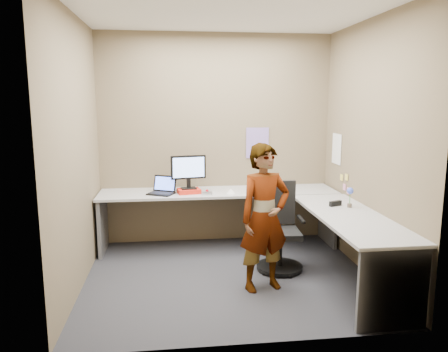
{
  "coord_description": "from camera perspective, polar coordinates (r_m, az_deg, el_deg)",
  "views": [
    {
      "loc": [
        -0.58,
        -4.36,
        1.87
      ],
      "look_at": [
        -0.02,
        0.25,
        1.05
      ],
      "focal_mm": 35.0,
      "sensor_mm": 36.0,
      "label": 1
    }
  ],
  "objects": [
    {
      "name": "wall_back",
      "position": [
        5.71,
        -1.07,
        4.8
      ],
      "size": [
        3.0,
        0.0,
        3.0
      ],
      "primitive_type": "plane",
      "rotation": [
        1.57,
        0.0,
        0.0
      ],
      "color": "brown",
      "rests_on": "ground"
    },
    {
      "name": "calendar_purple",
      "position": [
        5.78,
        4.39,
        4.34
      ],
      "size": [
        0.3,
        0.01,
        0.4
      ],
      "primitive_type": "cube",
      "color": "#846BB7",
      "rests_on": "wall_back"
    },
    {
      "name": "sticky_note_d",
      "position": [
        5.54,
        15.11,
        -0.19
      ],
      "size": [
        0.01,
        0.07,
        0.07
      ],
      "primitive_type": "cube",
      "color": "#F2E059",
      "rests_on": "wall_right"
    },
    {
      "name": "origami",
      "position": [
        5.35,
        0.9,
        -1.96
      ],
      "size": [
        0.1,
        0.1,
        0.06
      ],
      "primitive_type": "cone",
      "color": "white",
      "rests_on": "desk"
    },
    {
      "name": "office_chair",
      "position": [
        4.91,
        7.22,
        -7.59
      ],
      "size": [
        0.51,
        0.51,
        0.95
      ],
      "rotation": [
        0.0,
        0.0,
        -0.06
      ],
      "color": "black",
      "rests_on": "ground"
    },
    {
      "name": "monitor",
      "position": [
        5.34,
        -4.67,
        0.9
      ],
      "size": [
        0.43,
        0.16,
        0.41
      ],
      "rotation": [
        0.0,
        0.0,
        0.18
      ],
      "color": "black",
      "rests_on": "paper_ream"
    },
    {
      "name": "stapler",
      "position": [
        4.87,
        14.35,
        -3.49
      ],
      "size": [
        0.15,
        0.1,
        0.05
      ],
      "primitive_type": "cube",
      "rotation": [
        0.0,
        0.0,
        0.4
      ],
      "color": "black",
      "rests_on": "desk"
    },
    {
      "name": "sticky_note_a",
      "position": [
        5.4,
        15.71,
        -0.16
      ],
      "size": [
        0.01,
        0.07,
        0.07
      ],
      "primitive_type": "cube",
      "color": "#F2E059",
      "rests_on": "wall_right"
    },
    {
      "name": "flower",
      "position": [
        4.83,
        16.14,
        -2.3
      ],
      "size": [
        0.07,
        0.07,
        0.22
      ],
      "color": "brown",
      "rests_on": "desk"
    },
    {
      "name": "sticky_note_c",
      "position": [
        5.37,
        15.92,
        -1.87
      ],
      "size": [
        0.01,
        0.07,
        0.07
      ],
      "primitive_type": "cube",
      "color": "pink",
      "rests_on": "wall_right"
    },
    {
      "name": "paper_ream",
      "position": [
        5.37,
        -4.63,
        -1.96
      ],
      "size": [
        0.3,
        0.24,
        0.05
      ],
      "primitive_type": "cube",
      "rotation": [
        0.0,
        0.0,
        0.18
      ],
      "color": "red",
      "rests_on": "desk"
    },
    {
      "name": "ground",
      "position": [
        4.77,
        0.61,
        -13.03
      ],
      "size": [
        3.0,
        3.0,
        0.0
      ],
      "primitive_type": "plane",
      "color": "#242429",
      "rests_on": "ground"
    },
    {
      "name": "laptop",
      "position": [
        5.38,
        -8.02,
        -1.72
      ],
      "size": [
        0.38,
        0.36,
        0.21
      ],
      "rotation": [
        0.0,
        0.0,
        -0.47
      ],
      "color": "black",
      "rests_on": "desk"
    },
    {
      "name": "wall_left",
      "position": [
        4.48,
        -18.75,
        2.83
      ],
      "size": [
        0.0,
        2.7,
        2.7
      ],
      "primitive_type": "plane",
      "rotation": [
        1.57,
        0.0,
        1.57
      ],
      "color": "brown",
      "rests_on": "ground"
    },
    {
      "name": "wall_right",
      "position": [
        4.85,
        18.52,
        3.35
      ],
      "size": [
        0.0,
        2.7,
        2.7
      ],
      "primitive_type": "plane",
      "rotation": [
        1.57,
        0.0,
        -1.57
      ],
      "color": "brown",
      "rests_on": "ground"
    },
    {
      "name": "ceiling",
      "position": [
        4.47,
        0.68,
        20.72
      ],
      "size": [
        3.0,
        3.0,
        0.0
      ],
      "primitive_type": "plane",
      "rotation": [
        3.14,
        0.0,
        0.0
      ],
      "color": "white",
      "rests_on": "wall_back"
    },
    {
      "name": "person",
      "position": [
        4.29,
        5.32,
        -5.44
      ],
      "size": [
        0.61,
        0.49,
        1.46
      ],
      "primitive_type": "imported",
      "rotation": [
        0.0,
        0.0,
        0.3
      ],
      "color": "#999399",
      "rests_on": "ground"
    },
    {
      "name": "desk",
      "position": [
        5.02,
        5.02,
        -4.82
      ],
      "size": [
        2.98,
        2.58,
        0.73
      ],
      "color": "#A5A5A5",
      "rests_on": "ground"
    },
    {
      "name": "sticky_note_b",
      "position": [
        5.47,
        15.45,
        -1.41
      ],
      "size": [
        0.01,
        0.07,
        0.07
      ],
      "primitive_type": "cube",
      "color": "pink",
      "rests_on": "wall_right"
    },
    {
      "name": "calendar_white",
      "position": [
        5.68,
        14.51,
        3.44
      ],
      "size": [
        0.01,
        0.28,
        0.38
      ],
      "primitive_type": "cube",
      "color": "white",
      "rests_on": "wall_right"
    },
    {
      "name": "trackball_mouse",
      "position": [
        5.27,
        -2.23,
        -2.2
      ],
      "size": [
        0.12,
        0.08,
        0.07
      ],
      "color": "#B7B7BC",
      "rests_on": "desk"
    }
  ]
}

